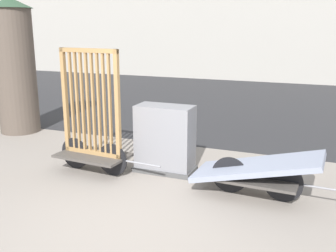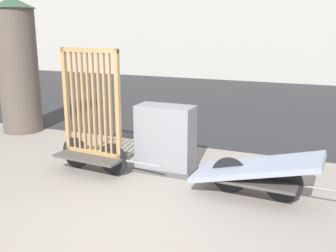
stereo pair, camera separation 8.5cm
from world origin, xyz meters
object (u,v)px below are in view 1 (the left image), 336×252
object	(u,v)px
bike_cart_with_mattress	(257,170)
utility_cabinet	(165,141)
bike_cart_with_bedframe	(92,131)
advertising_column	(15,65)

from	to	relation	value
bike_cart_with_mattress	utility_cabinet	world-z (taller)	utility_cabinet
utility_cabinet	bike_cart_with_bedframe	bearing A→B (deg)	-156.66
utility_cabinet	advertising_column	distance (m)	4.54
bike_cart_with_bedframe	bike_cart_with_mattress	distance (m)	2.81
bike_cart_with_mattress	advertising_column	size ratio (longest dim) A/B	0.73
utility_cabinet	advertising_column	bearing A→B (deg)	164.19
bike_cart_with_mattress	utility_cabinet	xyz separation A→B (m)	(-1.65, 0.49, 0.13)
bike_cart_with_mattress	advertising_column	world-z (taller)	advertising_column
bike_cart_with_bedframe	advertising_column	size ratio (longest dim) A/B	0.68
advertising_column	utility_cabinet	bearing A→B (deg)	-15.81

